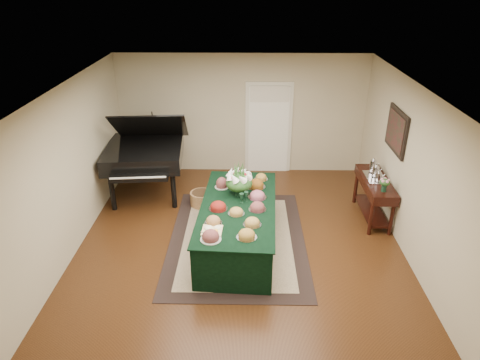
{
  "coord_description": "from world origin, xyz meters",
  "views": [
    {
      "loc": [
        0.11,
        -6.23,
        4.26
      ],
      "look_at": [
        0.0,
        0.3,
        1.05
      ],
      "focal_mm": 32.0,
      "sensor_mm": 36.0,
      "label": 1
    }
  ],
  "objects_px": {
    "buffet_table": "(238,225)",
    "mahogany_sideboard": "(375,188)",
    "grand_piano": "(145,153)",
    "floral_centerpiece": "(239,180)"
  },
  "relations": [
    {
      "from": "buffet_table",
      "to": "mahogany_sideboard",
      "type": "distance_m",
      "value": 2.7
    },
    {
      "from": "buffet_table",
      "to": "mahogany_sideboard",
      "type": "bearing_deg",
      "value": 20.65
    },
    {
      "from": "grand_piano",
      "to": "floral_centerpiece",
      "type": "bearing_deg",
      "value": -36.77
    },
    {
      "from": "buffet_table",
      "to": "grand_piano",
      "type": "xyz_separation_m",
      "value": [
        -1.93,
        1.85,
        0.54
      ]
    },
    {
      "from": "grand_piano",
      "to": "mahogany_sideboard",
      "type": "height_order",
      "value": "grand_piano"
    },
    {
      "from": "floral_centerpiece",
      "to": "grand_piano",
      "type": "height_order",
      "value": "grand_piano"
    },
    {
      "from": "grand_piano",
      "to": "buffet_table",
      "type": "bearing_deg",
      "value": -43.73
    },
    {
      "from": "mahogany_sideboard",
      "to": "grand_piano",
      "type": "bearing_deg",
      "value": 168.59
    },
    {
      "from": "floral_centerpiece",
      "to": "mahogany_sideboard",
      "type": "relative_size",
      "value": 0.34
    },
    {
      "from": "buffet_table",
      "to": "mahogany_sideboard",
      "type": "relative_size",
      "value": 1.9
    }
  ]
}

